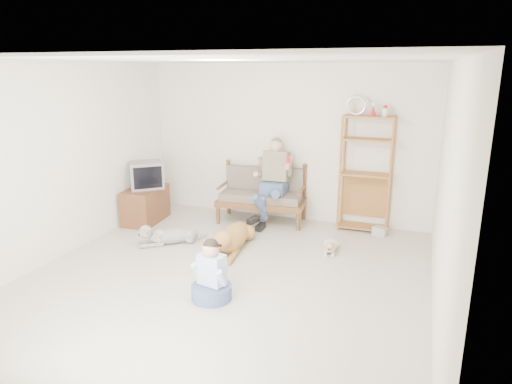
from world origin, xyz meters
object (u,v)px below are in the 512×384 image
at_px(etagere, 366,173).
at_px(tv_stand, 145,205).
at_px(golden_retriever, 232,238).
at_px(loveseat, 263,194).

distance_m(etagere, tv_stand, 3.80).
xyz_separation_m(etagere, tv_stand, (-3.63, -0.89, -0.67)).
height_order(etagere, golden_retriever, etagere).
distance_m(loveseat, tv_stand, 2.07).
xyz_separation_m(loveseat, etagere, (1.72, 0.13, 0.49)).
distance_m(loveseat, etagere, 1.79).
relative_size(etagere, tv_stand, 2.34).
height_order(loveseat, etagere, etagere).
bearing_deg(etagere, loveseat, -175.81).
height_order(tv_stand, golden_retriever, tv_stand).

